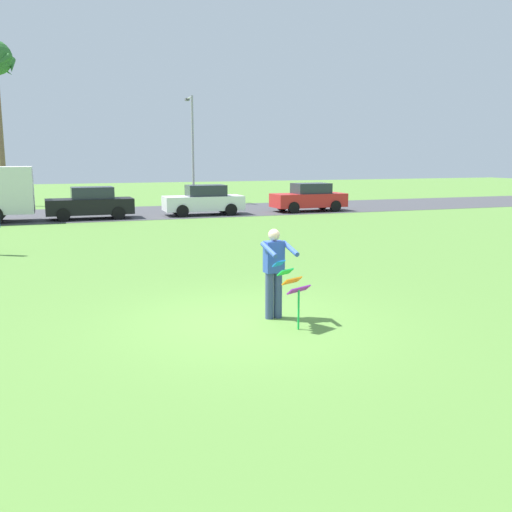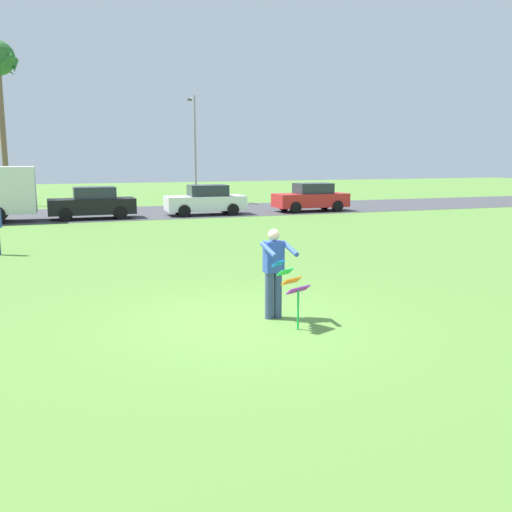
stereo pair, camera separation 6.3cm
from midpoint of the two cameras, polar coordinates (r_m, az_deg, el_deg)
The scene contains 8 objects.
ground_plane at distance 10.73m, azimuth -0.82°, elevation -6.63°, with size 120.00×120.00×0.00m, color #568438.
road_strip at distance 32.11m, azimuth -13.79°, elevation 4.20°, with size 120.00×8.00×0.01m, color #424247.
person_kite_flyer at distance 10.72m, azimuth 1.69°, elevation -1.41°, with size 0.57×0.68×1.73m.
kite_held at distance 10.17m, azimuth 3.47°, elevation -2.79°, with size 0.60×0.73×1.21m.
parked_car_black at distance 29.53m, azimuth -16.43°, elevation 5.10°, with size 4.22×1.88×1.60m.
parked_car_white at distance 30.44m, azimuth -5.35°, elevation 5.59°, with size 4.23×1.90×1.60m.
parked_car_red at distance 32.54m, azimuth 5.32°, elevation 5.87°, with size 4.23×1.89×1.60m.
streetlight_pole at distance 38.10m, azimuth -6.51°, elevation 11.29°, with size 0.24×1.65×7.00m.
Camera 1 is at (-3.37, -9.71, 3.06)m, focal length 39.64 mm.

